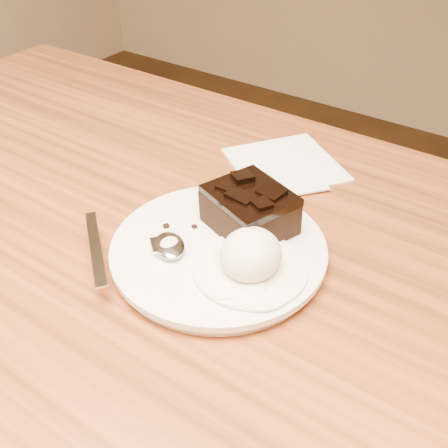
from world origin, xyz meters
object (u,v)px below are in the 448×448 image
Objects in this scene: dining_table at (151,443)px; spoon at (169,247)px; ice_cream_scoop at (251,254)px; plate at (219,252)px; napkin at (285,163)px; brownie at (249,212)px.

spoon reaches higher than dining_table.
spoon is at bearing -165.44° from ice_cream_scoop.
plate is 1.68× the size of napkin.
spoon is 0.24m from napkin.
brownie is 0.07m from ice_cream_scoop.
brownie is at bearing 78.25° from plate.
brownie is (0.10, 0.10, 0.41)m from dining_table.
plate is 0.21m from napkin.
ice_cream_scoop is at bearing -56.43° from brownie.
dining_table is at bearing -164.17° from ice_cream_scoop.
ice_cream_scoop is (0.05, -0.01, 0.03)m from plate.
plate is 0.05m from spoon.
napkin is at bearing 100.10° from plate.
dining_table is 5.33× the size of plate.
brownie reaches higher than plate.
brownie is 0.09m from spoon.
brownie reaches higher than dining_table.
plate is 3.60× the size of ice_cream_scoop.
ice_cream_scoop is at bearing -69.03° from napkin.
napkin is at bearing 105.81° from brownie.
ice_cream_scoop is 0.09m from spoon.
ice_cream_scoop reaches higher than napkin.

